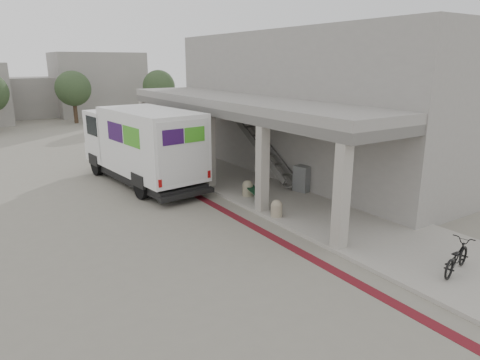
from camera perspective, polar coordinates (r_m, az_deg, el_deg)
ground at (r=14.96m, az=-2.52°, el=-6.39°), size 120.00×120.00×0.00m
bike_lane_stripe at (r=17.05m, az=-3.06°, el=-3.59°), size 0.35×40.00×0.01m
sidewalk at (r=17.19m, az=9.04°, el=-3.42°), size 4.40×28.00×0.12m
transit_building at (r=21.64m, az=7.03°, el=9.62°), size 7.60×17.00×7.00m
distant_backdrop at (r=48.13m, az=-28.55°, el=10.25°), size 28.00×10.00×6.50m
tree_mid at (r=43.00m, az=-21.36°, el=11.28°), size 3.20×3.20×4.80m
tree_right at (r=44.44m, az=-10.76°, el=12.15°), size 3.20×3.20×4.80m
fedex_truck at (r=20.47m, az=-13.08°, el=4.71°), size 3.35×8.50×3.54m
bench at (r=17.57m, az=1.80°, el=-1.58°), size 0.87×1.81×0.42m
bollard_near at (r=15.64m, az=4.91°, el=-3.76°), size 0.41×0.41×0.62m
bollard_far at (r=17.95m, az=1.03°, el=-1.08°), size 0.45×0.45×0.67m
utility_cabinet at (r=18.73m, az=8.30°, el=0.19°), size 0.65×0.77×1.12m
bicycle_black at (r=12.92m, az=26.91°, el=-9.14°), size 1.75×0.95×0.87m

